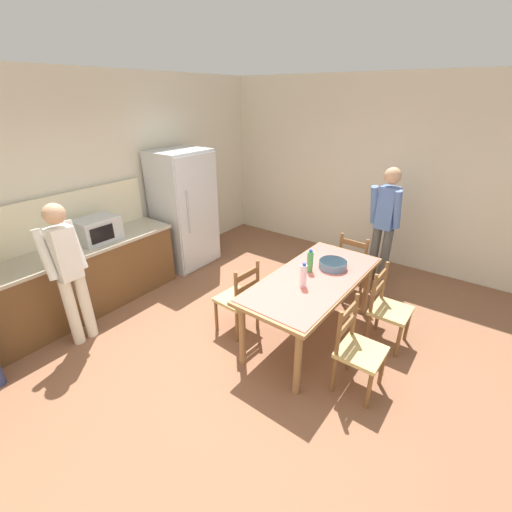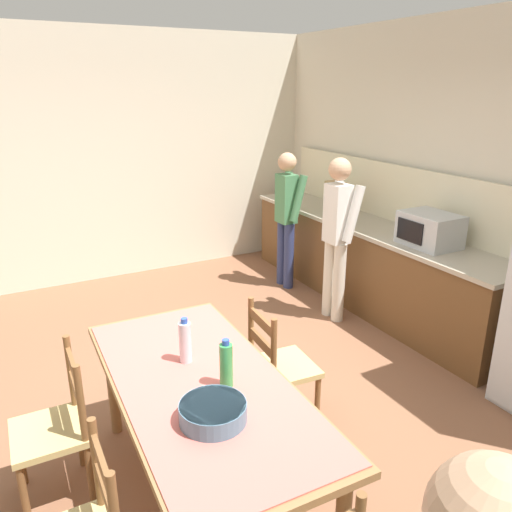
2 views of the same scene
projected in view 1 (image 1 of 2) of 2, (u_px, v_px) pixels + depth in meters
ground_plane at (250, 350)px, 3.83m from camera, size 8.32×8.32×0.00m
wall_back at (92, 188)px, 4.62m from camera, size 6.52×0.12×2.90m
wall_right at (369, 171)px, 5.58m from camera, size 0.12×5.20×2.90m
kitchen_counter at (39, 297)px, 4.00m from camera, size 3.57×0.66×0.89m
counter_splashback at (8, 233)px, 3.84m from camera, size 3.53×0.03×0.60m
refrigerator at (184, 210)px, 5.46m from camera, size 0.85×0.73×1.85m
microwave at (97, 229)px, 4.35m from camera, size 0.50×0.39×0.30m
dining_table at (313, 284)px, 3.78m from camera, size 1.90×0.90×0.78m
bottle_near_centre at (303, 275)px, 3.52m from camera, size 0.07×0.07×0.27m
bottle_off_centre at (310, 261)px, 3.81m from camera, size 0.07×0.07×0.27m
serving_bowl at (333, 264)px, 3.92m from camera, size 0.32×0.32×0.09m
chair_side_far_left at (239, 299)px, 3.98m from camera, size 0.45×0.43×0.91m
chair_side_near_left at (357, 349)px, 3.19m from camera, size 0.43×0.41×0.91m
chair_side_near_right at (388, 309)px, 3.79m from camera, size 0.42×0.40×0.91m
chair_head_end at (355, 265)px, 4.77m from camera, size 0.42×0.44×0.91m
person_at_counter at (68, 268)px, 3.63m from camera, size 0.41×0.28×1.64m
person_by_table at (385, 221)px, 4.86m from camera, size 0.32×0.46×1.72m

